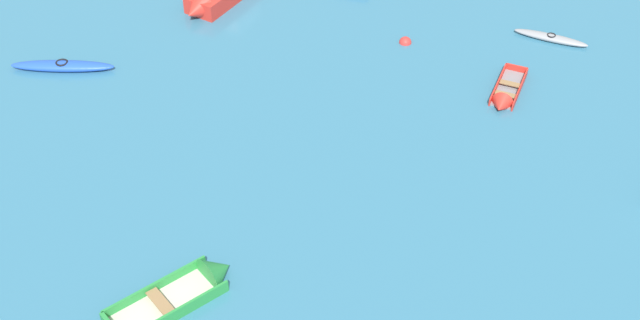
% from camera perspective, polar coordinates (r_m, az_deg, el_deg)
% --- Properties ---
extents(kayak_blue_back_row_center, '(3.81, 1.11, 0.36)m').
position_cam_1_polar(kayak_blue_back_row_center, '(32.47, -16.80, 6.03)').
color(kayak_blue_back_row_center, blue).
rests_on(kayak_blue_back_row_center, ground_plane).
extents(rowboat_red_near_right, '(2.00, 2.75, 0.75)m').
position_cam_1_polar(rowboat_red_near_right, '(30.28, 12.18, 4.08)').
color(rowboat_red_near_right, gray).
rests_on(rowboat_red_near_right, ground_plane).
extents(rowboat_green_far_left, '(3.68, 2.88, 1.09)m').
position_cam_1_polar(rowboat_green_far_left, '(23.56, -8.22, -8.20)').
color(rowboat_green_far_left, beige).
rests_on(rowboat_green_far_left, ground_plane).
extents(kayak_grey_far_back, '(2.66, 1.80, 0.27)m').
position_cam_1_polar(kayak_grey_far_back, '(33.90, 15.15, 7.88)').
color(kayak_grey_far_back, gray).
rests_on(kayak_grey_far_back, ground_plane).
extents(mooring_buoy_midfield, '(0.47, 0.47, 0.47)m').
position_cam_1_polar(mooring_buoy_midfield, '(32.85, 5.71, 7.80)').
color(mooring_buoy_midfield, red).
rests_on(mooring_buoy_midfield, ground_plane).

